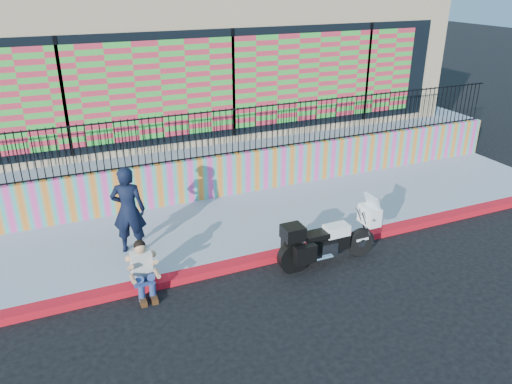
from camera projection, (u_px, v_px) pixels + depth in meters
ground at (304, 252)px, 10.72m from camera, size 90.00×90.00×0.00m
red_curb at (304, 249)px, 10.69m from camera, size 16.00×0.30×0.15m
sidewalk at (272, 218)px, 12.08m from camera, size 16.00×3.00×0.15m
mural_wall at (247, 172)px, 13.17m from camera, size 16.00×0.20×1.10m
metal_fence at (246, 130)px, 12.71m from camera, size 15.80×0.04×1.20m
elevated_platform at (191, 125)px, 17.49m from camera, size 16.00×10.00×1.25m
storefront_building at (189, 49)px, 16.26m from camera, size 14.00×8.06×4.00m
police_motorcycle at (327, 239)px, 10.10m from camera, size 2.18×0.72×1.36m
police_officer at (128, 210)px, 10.13m from camera, size 0.80×0.66×1.88m
seated_man at (144, 274)px, 9.11m from camera, size 0.54×0.71×1.06m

